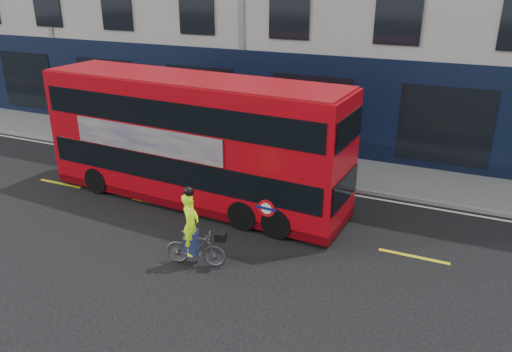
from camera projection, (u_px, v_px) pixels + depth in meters
The scene contains 7 objects.
ground at pixel (127, 223), 14.70m from camera, with size 120.00×120.00×0.00m, color black.
pavement at pixel (227, 154), 20.18m from camera, with size 60.00×3.00×0.12m, color slate.
kerb at pixel (209, 166), 18.91m from camera, with size 60.00×0.12×0.13m, color gray.
road_edge_line at pixel (205, 170), 18.68m from camera, with size 58.00×0.10×0.01m, color silver.
lane_dashes at pixel (156, 203), 15.97m from camera, with size 58.00×0.12×0.01m, color yellow, non-canonical shape.
bus at pixel (194, 140), 15.42m from camera, with size 10.05×2.90×4.00m.
cyclist at pixel (194, 239), 12.36m from camera, with size 1.63×0.75×2.14m.
Camera 1 is at (8.78, -10.42, 6.84)m, focal length 35.00 mm.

